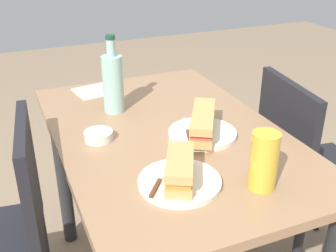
{
  "coord_description": "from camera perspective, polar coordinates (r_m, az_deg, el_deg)",
  "views": [
    {
      "loc": [
        -1.15,
        0.49,
        1.4
      ],
      "look_at": [
        0.0,
        0.0,
        0.78
      ],
      "focal_mm": 44.79,
      "sensor_mm": 36.0,
      "label": 1
    }
  ],
  "objects": [
    {
      "name": "dining_table",
      "position": [
        1.47,
        0.0,
        -5.22
      ],
      "size": [
        1.12,
        0.73,
        0.76
      ],
      "color": "#997251",
      "rests_on": "ground"
    },
    {
      "name": "chair_near",
      "position": [
        1.76,
        17.85,
        -5.5
      ],
      "size": [
        0.45,
        0.45,
        0.88
      ],
      "color": "black",
      "rests_on": "ground"
    },
    {
      "name": "plate_near",
      "position": [
        1.38,
        4.7,
        -1.01
      ],
      "size": [
        0.23,
        0.23,
        0.01
      ],
      "primitive_type": "cylinder",
      "color": "silver",
      "rests_on": "dining_table"
    },
    {
      "name": "plate_far",
      "position": [
        1.13,
        1.59,
        -7.62
      ],
      "size": [
        0.23,
        0.23,
        0.01
      ],
      "primitive_type": "cylinder",
      "color": "silver",
      "rests_on": "dining_table"
    },
    {
      "name": "water_bottle",
      "position": [
        1.53,
        -7.51,
        5.94
      ],
      "size": [
        0.08,
        0.08,
        0.28
      ],
      "color": "#99C6B7",
      "rests_on": "dining_table"
    },
    {
      "name": "paper_napkin",
      "position": [
        1.76,
        -10.15,
        4.69
      ],
      "size": [
        0.16,
        0.16,
        0.0
      ],
      "primitive_type": "cube",
      "rotation": [
        0.0,
        0.0,
        0.17
      ],
      "color": "white",
      "rests_on": "dining_table"
    },
    {
      "name": "olive_bowl",
      "position": [
        1.36,
        -9.44,
        -1.31
      ],
      "size": [
        0.09,
        0.09,
        0.03
      ],
      "primitive_type": "cylinder",
      "color": "silver",
      "rests_on": "dining_table"
    },
    {
      "name": "baguette_sandwich_far",
      "position": [
        1.11,
        1.61,
        -5.84
      ],
      "size": [
        0.2,
        0.15,
        0.07
      ],
      "color": "tan",
      "rests_on": "plate_far"
    },
    {
      "name": "knife_near",
      "position": [
        1.37,
        2.68,
        -0.7
      ],
      "size": [
        0.17,
        0.07,
        0.01
      ],
      "color": "silver",
      "rests_on": "plate_near"
    },
    {
      "name": "beer_glass",
      "position": [
        1.11,
        12.9,
        -4.65
      ],
      "size": [
        0.07,
        0.07,
        0.16
      ],
      "primitive_type": "cylinder",
      "color": "gold",
      "rests_on": "dining_table"
    },
    {
      "name": "chair_far",
      "position": [
        1.45,
        -21.36,
        -13.72
      ],
      "size": [
        0.44,
        0.44,
        0.88
      ],
      "color": "black",
      "rests_on": "ground"
    },
    {
      "name": "knife_far",
      "position": [
        1.12,
        -1.16,
        -7.39
      ],
      "size": [
        0.15,
        0.12,
        0.01
      ],
      "color": "silver",
      "rests_on": "plate_far"
    },
    {
      "name": "baguette_sandwich_near",
      "position": [
        1.36,
        4.77,
        0.54
      ],
      "size": [
        0.25,
        0.19,
        0.07
      ],
      "color": "tan",
      "rests_on": "plate_near"
    }
  ]
}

